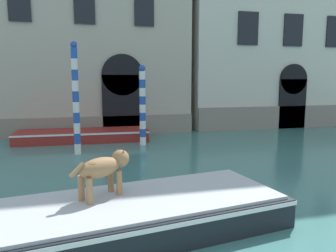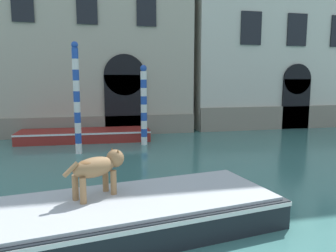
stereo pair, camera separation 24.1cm
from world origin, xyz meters
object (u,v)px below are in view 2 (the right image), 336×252
(boat_foreground, at_px, (77,221))
(mooring_pole_3, at_px, (77,98))
(dog_on_deck, at_px, (99,167))
(mooring_pole_0, at_px, (144,105))
(boat_moored_near_palazzo, at_px, (85,135))

(boat_foreground, bearing_deg, mooring_pole_3, 83.15)
(dog_on_deck, bearing_deg, boat_foreground, -167.63)
(mooring_pole_0, bearing_deg, dog_on_deck, -104.79)
(boat_moored_near_palazzo, height_order, mooring_pole_0, mooring_pole_0)
(dog_on_deck, height_order, boat_moored_near_palazzo, dog_on_deck)
(boat_foreground, bearing_deg, dog_on_deck, 36.74)
(boat_foreground, distance_m, dog_on_deck, 1.06)
(mooring_pole_0, xyz_separation_m, mooring_pole_3, (-2.73, -1.14, 0.40))
(boat_moored_near_palazzo, xyz_separation_m, mooring_pole_3, (-0.18, -2.61, 1.87))
(dog_on_deck, relative_size, mooring_pole_3, 0.27)
(mooring_pole_0, height_order, mooring_pole_3, mooring_pole_3)
(mooring_pole_3, bearing_deg, dog_on_deck, -84.12)
(boat_moored_near_palazzo, relative_size, mooring_pole_3, 1.42)
(mooring_pole_0, relative_size, mooring_pole_3, 0.81)
(boat_moored_near_palazzo, bearing_deg, dog_on_deck, -84.69)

